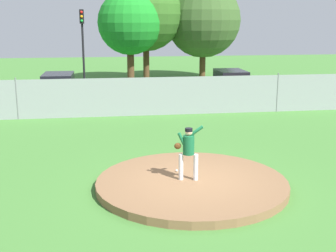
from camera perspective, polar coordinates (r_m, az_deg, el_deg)
name	(u,v)px	position (r m, az deg, el deg)	size (l,w,h in m)	color
ground_plane	(163,135)	(18.64, -0.59, -1.15)	(80.00, 80.00, 0.00)	#427A33
asphalt_strip	(144,100)	(26.90, -3.04, 3.36)	(44.00, 7.00, 0.01)	#2B2B2D
pitchers_mound	(192,183)	(12.96, 3.01, -7.28)	(5.45, 5.45, 0.22)	brown
pitcher_youth	(188,148)	(12.63, 2.57, -2.83)	(0.82, 0.32, 1.59)	silver
baseball	(177,171)	(13.54, 1.11, -5.67)	(0.07, 0.07, 0.07)	white
chainlink_fence	(152,96)	(22.33, -1.98, 3.77)	(32.46, 0.07, 2.00)	gray
parked_car_red	(230,85)	(27.65, 7.92, 5.21)	(1.88, 4.58, 1.68)	#A81919
parked_car_charcoal	(59,88)	(26.84, -13.67, 4.68)	(1.90, 4.75, 1.64)	#232328
traffic_cone_orange	(11,92)	(29.78, -19.32, 4.10)	(0.40, 0.40, 0.55)	orange
traffic_light_near	(83,36)	(30.27, -10.77, 11.09)	(0.28, 0.46, 5.29)	black
tree_slender_far	(130,23)	(33.24, -4.85, 12.90)	(4.63, 4.63, 6.75)	#4C331E
tree_leaning_west	(146,14)	(34.78, -2.84, 13.93)	(5.50, 5.50, 7.78)	#4C331E
tree_broad_left	(203,20)	(36.14, 4.48, 13.22)	(5.81, 5.81, 7.51)	#4C331E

